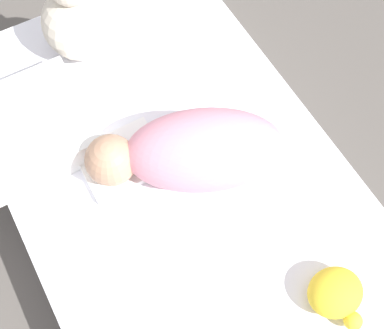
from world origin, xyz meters
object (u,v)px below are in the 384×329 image
bunny_plush (78,17)px  turtle_plush (336,294)px  swaddled_baby (194,152)px  pillow (30,129)px

bunny_plush → turtle_plush: bunny_plush is taller
turtle_plush → swaddled_baby: bearing=-165.5°
bunny_plush → turtle_plush: 0.95m
swaddled_baby → bunny_plush: 0.50m
swaddled_baby → bunny_plush: bearing=-56.8°
turtle_plush → bunny_plush: bearing=-168.3°
pillow → turtle_plush: bearing=31.1°
swaddled_baby → turtle_plush: bearing=128.4°
pillow → swaddled_baby: bearing=48.7°
swaddled_baby → bunny_plush: bunny_plush is taller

